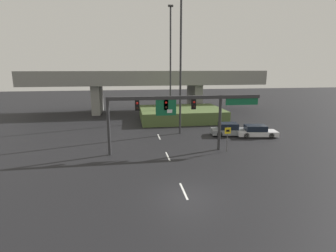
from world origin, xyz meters
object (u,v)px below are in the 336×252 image
highway_light_pole_far (170,63)px  highway_light_pole_near (181,55)px  speed_limit_sign (227,136)px  parked_sedan_near_right (229,130)px  parked_sedan_mid_right (256,131)px  signal_gantry (179,107)px

highway_light_pole_far → highway_light_pole_near: bearing=-90.6°
speed_limit_sign → parked_sedan_near_right: (2.53, 5.95, -0.91)m
speed_limit_sign → highway_light_pole_far: 17.31m
speed_limit_sign → highway_light_pole_near: 11.34m
highway_light_pole_near → highway_light_pole_far: highway_light_pole_near is taller
speed_limit_sign → highway_light_pole_far: highway_light_pole_far is taller
highway_light_pole_near → speed_limit_sign: bearing=-68.1°
parked_sedan_near_right → parked_sedan_mid_right: parked_sedan_near_right is taller
speed_limit_sign → highway_light_pole_near: size_ratio=0.14×
signal_gantry → highway_light_pole_far: highway_light_pole_far is taller
speed_limit_sign → highway_light_pole_near: bearing=111.9°
speed_limit_sign → parked_sedan_mid_right: 7.38m
highway_light_pole_near → parked_sedan_near_right: bearing=-17.1°
signal_gantry → parked_sedan_mid_right: size_ratio=3.03×
parked_sedan_near_right → parked_sedan_mid_right: (2.94, -1.10, -0.05)m
parked_sedan_near_right → parked_sedan_mid_right: 3.14m
parked_sedan_mid_right → parked_sedan_near_right: bearing=168.4°
highway_light_pole_far → parked_sedan_mid_right: 15.79m
highway_light_pole_near → highway_light_pole_far: (0.08, 7.86, -0.77)m
highway_light_pole_near → parked_sedan_mid_right: bearing=-18.3°
parked_sedan_near_right → highway_light_pole_near: bearing=170.9°
highway_light_pole_far → parked_sedan_near_right: size_ratio=3.70×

